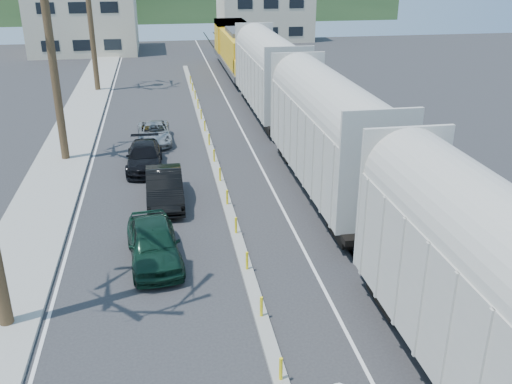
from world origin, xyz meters
TOP-DOWN VIEW (x-y plane):
  - sidewalk at (-8.50, 25.00)m, footprint 3.00×90.00m
  - rails at (5.00, 28.00)m, footprint 1.56×100.00m
  - median at (0.00, 19.96)m, footprint 0.45×60.00m
  - lane_markings at (-2.15, 25.00)m, footprint 9.42×90.00m
  - freight_train at (5.00, 20.63)m, footprint 3.00×60.94m
  - buildings at (-6.41, 71.66)m, footprint 38.00×27.00m
  - car_lead at (-3.37, 9.43)m, footprint 2.78×5.05m
  - car_second at (-2.83, 14.98)m, footprint 1.75×4.81m
  - car_third at (-3.83, 19.93)m, footprint 2.06×4.73m
  - car_rear at (-3.27, 24.62)m, footprint 2.32×4.50m

SIDE VIEW (x-z plane):
  - lane_markings at x=-2.15m, z-range 0.00..0.01m
  - rails at x=5.00m, z-range 0.00..0.06m
  - sidewalk at x=-8.50m, z-range 0.00..0.15m
  - median at x=0.00m, z-range -0.34..0.51m
  - car_rear at x=-3.27m, z-range 0.00..1.21m
  - car_third at x=-3.83m, z-range 0.00..1.35m
  - car_second at x=-2.83m, z-range 0.00..1.58m
  - car_lead at x=-3.37m, z-range 0.00..1.60m
  - freight_train at x=5.00m, z-range -0.02..5.83m
  - buildings at x=-6.41m, z-range -0.64..9.36m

